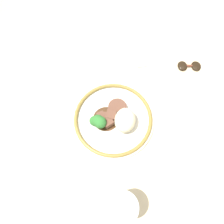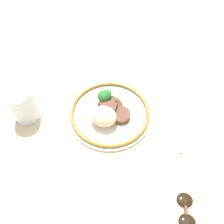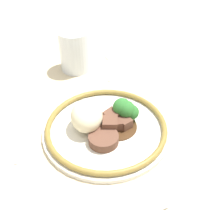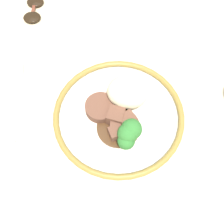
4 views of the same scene
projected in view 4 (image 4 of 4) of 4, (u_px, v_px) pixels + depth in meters
The scene contains 7 objects.
ground_plane at pixel (132, 119), 0.68m from camera, with size 8.00×8.00×0.00m, color tan.
dining_table at pixel (133, 114), 0.66m from camera, with size 1.51×1.14×0.05m.
napkin at pixel (6, 103), 0.65m from camera, with size 0.17×0.15×0.00m.
plate at pixel (120, 114), 0.61m from camera, with size 0.27×0.27×0.07m.
fork at pixel (17, 93), 0.65m from camera, with size 0.06×0.18×0.00m.
knife at pixel (153, 47), 0.71m from camera, with size 0.22×0.03×0.00m.
sunglasses at pixel (34, 10), 0.75m from camera, with size 0.06×0.09×0.01m.
Camera 4 is at (0.02, -0.30, 0.62)m, focal length 50.00 mm.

